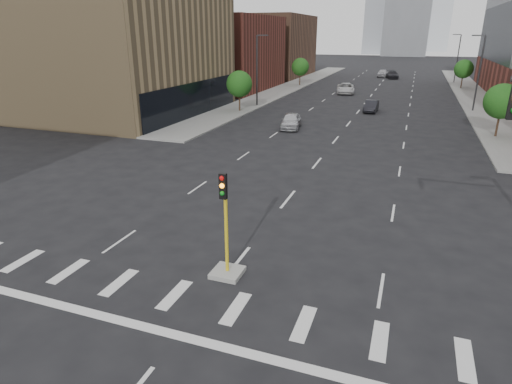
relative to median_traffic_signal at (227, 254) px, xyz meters
The scene contains 19 objects.
sidewalk_left_far 66.75m from the median_traffic_signal, 102.99° to the left, with size 5.00×92.00×0.15m, color gray.
sidewalk_right_far 66.75m from the median_traffic_signal, 77.01° to the left, with size 5.00×92.00×0.15m, color gray.
building_left_mid 41.90m from the median_traffic_signal, 131.55° to the left, with size 20.00×24.00×14.00m, color #907751.
building_left_far_a 63.52m from the median_traffic_signal, 115.74° to the left, with size 20.00×22.00×12.00m, color brown.
building_left_far_b 87.64m from the median_traffic_signal, 108.32° to the left, with size 20.00×24.00×13.00m, color brown.
tower_mid 192.19m from the median_traffic_signal, 90.00° to the left, with size 18.00×18.00×44.00m, color slate.
median_traffic_signal is the anchor object (origin of this frame).
streetlight_right_a 48.12m from the median_traffic_signal, 73.76° to the left, with size 1.60×0.22×9.07m.
streetlight_right_b 82.23m from the median_traffic_signal, 80.60° to the left, with size 1.60×0.22×9.07m.
streetlight_left 43.36m from the median_traffic_signal, 108.10° to the left, with size 1.60×0.22×9.07m.
tree_left_near 38.73m from the median_traffic_signal, 111.23° to the left, with size 3.20×3.20×4.85m.
tree_left_far 67.54m from the median_traffic_signal, 101.97° to the left, with size 3.20×3.20×4.85m.
tree_right_near 34.13m from the median_traffic_signal, 65.72° to the left, with size 3.20×3.20×4.85m.
tree_right_far 72.44m from the median_traffic_signal, 78.85° to the left, with size 3.20×3.20×4.85m.
car_near_left 29.06m from the median_traffic_signal, 100.47° to the left, with size 1.86×4.61×1.57m, color #BCBDC1.
car_mid_right 41.52m from the median_traffic_signal, 87.93° to the left, with size 1.48×4.26×1.40m, color black.
car_far_left 58.04m from the median_traffic_signal, 94.18° to the left, with size 2.71×5.88×1.63m, color silver.
car_deep_right 86.06m from the median_traffic_signal, 89.00° to the left, with size 2.20×5.41×1.57m, color black.
car_distant 88.71m from the median_traffic_signal, 90.50° to the left, with size 2.03×5.04×1.72m, color #B0B0B5.
Camera 1 is at (6.28, -4.88, 9.27)m, focal length 30.00 mm.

